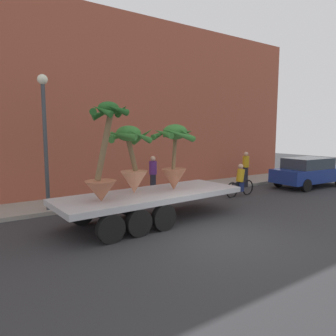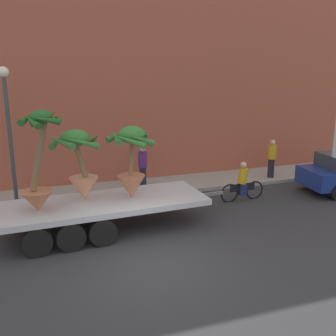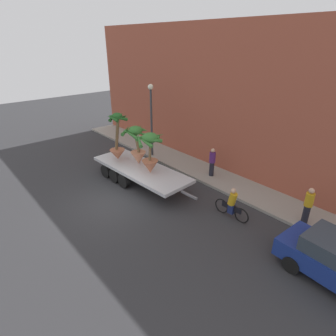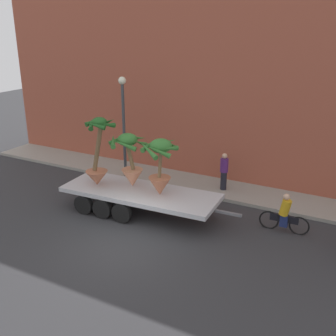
{
  "view_description": "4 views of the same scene",
  "coord_description": "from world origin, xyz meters",
  "px_view_note": "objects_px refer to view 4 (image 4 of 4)",
  "views": [
    {
      "loc": [
        -5.96,
        -6.28,
        3.01
      ],
      "look_at": [
        0.38,
        3.18,
        1.64
      ],
      "focal_mm": 32.93,
      "sensor_mm": 36.0,
      "label": 1
    },
    {
      "loc": [
        -2.46,
        -8.86,
        4.95
      ],
      "look_at": [
        1.46,
        2.88,
        1.71
      ],
      "focal_mm": 41.29,
      "sensor_mm": 36.0,
      "label": 2
    },
    {
      "loc": [
        10.87,
        -5.72,
        7.54
      ],
      "look_at": [
        1.4,
        2.53,
        1.68
      ],
      "focal_mm": 29.57,
      "sensor_mm": 36.0,
      "label": 3
    },
    {
      "loc": [
        7.22,
        -10.28,
        7.34
      ],
      "look_at": [
        0.1,
        3.06,
        1.88
      ],
      "focal_mm": 43.49,
      "sensor_mm": 36.0,
      "label": 4
    }
  ],
  "objects_px": {
    "flatbed_trailer": "(134,194)",
    "street_lamp": "(123,114)",
    "potted_palm_rear": "(130,160)",
    "potted_palm_middle": "(160,166)",
    "cyclist": "(285,215)",
    "potted_palm_front": "(98,157)",
    "pedestrian_far_left": "(224,171)"
  },
  "relations": [
    {
      "from": "potted_palm_middle",
      "to": "street_lamp",
      "type": "bearing_deg",
      "value": 140.9
    },
    {
      "from": "potted_palm_rear",
      "to": "potted_palm_front",
      "type": "height_order",
      "value": "potted_palm_front"
    },
    {
      "from": "potted_palm_rear",
      "to": "potted_palm_front",
      "type": "relative_size",
      "value": 0.77
    },
    {
      "from": "street_lamp",
      "to": "potted_palm_front",
      "type": "bearing_deg",
      "value": -74.6
    },
    {
      "from": "potted_palm_middle",
      "to": "cyclist",
      "type": "distance_m",
      "value": 4.95
    },
    {
      "from": "pedestrian_far_left",
      "to": "street_lamp",
      "type": "xyz_separation_m",
      "value": [
        -4.87,
        -0.66,
        2.19
      ]
    },
    {
      "from": "potted_palm_rear",
      "to": "potted_palm_middle",
      "type": "xyz_separation_m",
      "value": [
        1.52,
        -0.25,
        0.08
      ]
    },
    {
      "from": "potted_palm_rear",
      "to": "potted_palm_middle",
      "type": "height_order",
      "value": "potted_palm_middle"
    },
    {
      "from": "potted_palm_rear",
      "to": "street_lamp",
      "type": "height_order",
      "value": "street_lamp"
    },
    {
      "from": "potted_palm_middle",
      "to": "potted_palm_front",
      "type": "height_order",
      "value": "potted_palm_front"
    },
    {
      "from": "flatbed_trailer",
      "to": "pedestrian_far_left",
      "type": "height_order",
      "value": "pedestrian_far_left"
    },
    {
      "from": "potted_palm_rear",
      "to": "potted_palm_front",
      "type": "distance_m",
      "value": 1.3
    },
    {
      "from": "cyclist",
      "to": "street_lamp",
      "type": "relative_size",
      "value": 0.38
    },
    {
      "from": "potted_palm_middle",
      "to": "street_lamp",
      "type": "distance_m",
      "value": 4.73
    },
    {
      "from": "pedestrian_far_left",
      "to": "flatbed_trailer",
      "type": "bearing_deg",
      "value": -124.64
    },
    {
      "from": "flatbed_trailer",
      "to": "cyclist",
      "type": "height_order",
      "value": "cyclist"
    },
    {
      "from": "potted_palm_rear",
      "to": "street_lamp",
      "type": "xyz_separation_m",
      "value": [
        -2.06,
        2.66,
        1.11
      ]
    },
    {
      "from": "flatbed_trailer",
      "to": "potted_palm_middle",
      "type": "bearing_deg",
      "value": 0.89
    },
    {
      "from": "cyclist",
      "to": "street_lamp",
      "type": "height_order",
      "value": "street_lamp"
    },
    {
      "from": "potted_palm_front",
      "to": "cyclist",
      "type": "bearing_deg",
      "value": 11.46
    },
    {
      "from": "potted_palm_front",
      "to": "street_lamp",
      "type": "xyz_separation_m",
      "value": [
        -0.88,
        3.21,
        1.04
      ]
    },
    {
      "from": "cyclist",
      "to": "flatbed_trailer",
      "type": "bearing_deg",
      "value": -168.34
    },
    {
      "from": "flatbed_trailer",
      "to": "potted_palm_middle",
      "type": "height_order",
      "value": "potted_palm_middle"
    },
    {
      "from": "potted_palm_rear",
      "to": "street_lamp",
      "type": "relative_size",
      "value": 0.46
    },
    {
      "from": "flatbed_trailer",
      "to": "potted_palm_front",
      "type": "bearing_deg",
      "value": -169.31
    },
    {
      "from": "potted_palm_rear",
      "to": "pedestrian_far_left",
      "type": "bearing_deg",
      "value": 49.74
    },
    {
      "from": "potted_palm_front",
      "to": "street_lamp",
      "type": "distance_m",
      "value": 3.49
    },
    {
      "from": "cyclist",
      "to": "potted_palm_rear",
      "type": "bearing_deg",
      "value": -171.43
    },
    {
      "from": "flatbed_trailer",
      "to": "street_lamp",
      "type": "distance_m",
      "value": 4.51
    },
    {
      "from": "potted_palm_rear",
      "to": "pedestrian_far_left",
      "type": "height_order",
      "value": "potted_palm_rear"
    },
    {
      "from": "pedestrian_far_left",
      "to": "potted_palm_rear",
      "type": "bearing_deg",
      "value": -130.26
    },
    {
      "from": "street_lamp",
      "to": "cyclist",
      "type": "bearing_deg",
      "value": -12.06
    }
  ]
}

